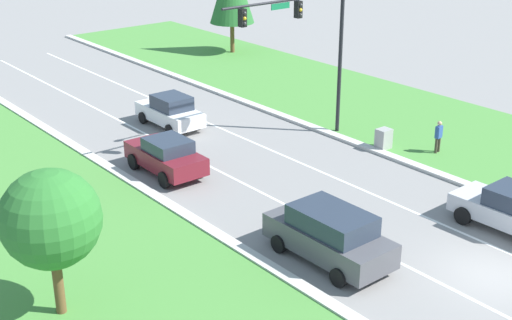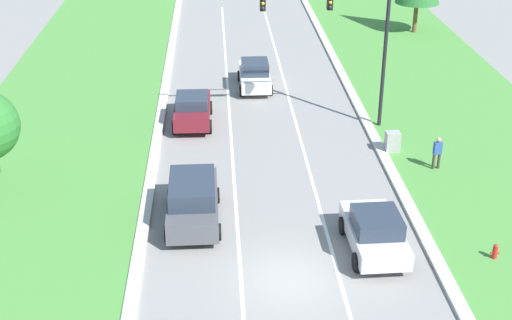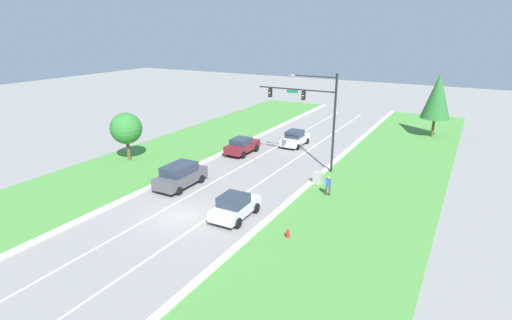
% 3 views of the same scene
% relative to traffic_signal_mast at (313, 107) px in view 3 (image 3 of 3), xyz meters
% --- Properties ---
extents(ground_plane, '(160.00, 160.00, 0.00)m').
position_rel_traffic_signal_mast_xyz_m(ground_plane, '(-4.23, -13.74, -5.88)').
color(ground_plane, gray).
extents(curb_strip_right, '(0.50, 90.00, 0.15)m').
position_rel_traffic_signal_mast_xyz_m(curb_strip_right, '(1.42, -13.74, -5.80)').
color(curb_strip_right, beige).
rests_on(curb_strip_right, ground_plane).
extents(curb_strip_left, '(0.50, 90.00, 0.15)m').
position_rel_traffic_signal_mast_xyz_m(curb_strip_left, '(-9.88, -13.74, -5.80)').
color(curb_strip_left, beige).
rests_on(curb_strip_left, ground_plane).
extents(grass_verge_right, '(10.00, 90.00, 0.08)m').
position_rel_traffic_signal_mast_xyz_m(grass_verge_right, '(6.67, -13.74, -5.84)').
color(grass_verge_right, '#4C8E3D').
rests_on(grass_verge_right, ground_plane).
extents(grass_verge_left, '(10.00, 90.00, 0.08)m').
position_rel_traffic_signal_mast_xyz_m(grass_verge_left, '(-15.13, -13.74, -5.84)').
color(grass_verge_left, '#4C8E3D').
rests_on(grass_verge_left, ground_plane).
extents(lane_stripe_inner_left, '(0.14, 81.00, 0.01)m').
position_rel_traffic_signal_mast_xyz_m(lane_stripe_inner_left, '(-6.03, -13.74, -5.87)').
color(lane_stripe_inner_left, white).
rests_on(lane_stripe_inner_left, ground_plane).
extents(lane_stripe_inner_right, '(0.14, 81.00, 0.01)m').
position_rel_traffic_signal_mast_xyz_m(lane_stripe_inner_right, '(-2.43, -13.74, -5.87)').
color(lane_stripe_inner_right, white).
rests_on(lane_stripe_inner_right, ground_plane).
extents(traffic_signal_mast, '(7.56, 0.41, 8.94)m').
position_rel_traffic_signal_mast_xyz_m(traffic_signal_mast, '(0.00, 0.00, 0.00)').
color(traffic_signal_mast, black).
rests_on(traffic_signal_mast, ground_plane).
extents(graphite_suv, '(2.27, 4.87, 1.96)m').
position_rel_traffic_signal_mast_xyz_m(graphite_suv, '(-7.83, -9.37, -4.87)').
color(graphite_suv, '#4C4C51').
rests_on(graphite_suv, ground_plane).
extents(white_sedan, '(2.00, 4.36, 1.79)m').
position_rel_traffic_signal_mast_xyz_m(white_sedan, '(-4.36, 6.35, -5.00)').
color(white_sedan, white).
rests_on(white_sedan, ground_plane).
extents(silver_sedan, '(2.20, 4.24, 1.75)m').
position_rel_traffic_signal_mast_xyz_m(silver_sedan, '(-0.82, -12.05, -5.00)').
color(silver_sedan, silver).
rests_on(silver_sedan, ground_plane).
extents(burgundy_sedan, '(2.12, 4.38, 1.72)m').
position_rel_traffic_signal_mast_xyz_m(burgundy_sedan, '(-8.05, 0.95, -4.99)').
color(burgundy_sedan, maroon).
rests_on(burgundy_sedan, ground_plane).
extents(utility_cabinet, '(0.70, 0.60, 1.08)m').
position_rel_traffic_signal_mast_xyz_m(utility_cabinet, '(1.95, -3.27, -5.34)').
color(utility_cabinet, '#9E9E99').
rests_on(utility_cabinet, ground_plane).
extents(pedestrian, '(0.41, 0.27, 1.69)m').
position_rel_traffic_signal_mast_xyz_m(pedestrian, '(3.57, -5.33, -4.94)').
color(pedestrian, '#42382D').
rests_on(pedestrian, ground_plane).
extents(fire_hydrant, '(0.34, 0.20, 0.70)m').
position_rel_traffic_signal_mast_xyz_m(fire_hydrant, '(3.63, -12.93, -5.53)').
color(fire_hydrant, red).
rests_on(fire_hydrant, ground_plane).
extents(conifer_near_right_tree, '(3.33, 3.33, 7.68)m').
position_rel_traffic_signal_mast_xyz_m(conifer_near_right_tree, '(8.61, 17.79, -0.87)').
color(conifer_near_right_tree, brown).
rests_on(conifer_near_right_tree, ground_plane).
extents(oak_near_left_tree, '(3.06, 3.06, 4.85)m').
position_rel_traffic_signal_mast_xyz_m(oak_near_left_tree, '(-16.68, -6.52, -2.58)').
color(oak_near_left_tree, brown).
rests_on(oak_near_left_tree, ground_plane).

